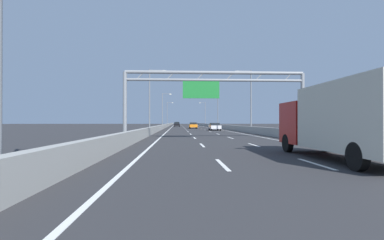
% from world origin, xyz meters
% --- Properties ---
extents(ground_plane, '(260.00, 260.00, 0.00)m').
position_xyz_m(ground_plane, '(0.00, 100.00, 0.00)').
color(ground_plane, '#2D2D30').
extents(lane_dash_left_1, '(0.16, 3.00, 0.01)m').
position_xyz_m(lane_dash_left_1, '(-1.80, 12.50, 0.01)').
color(lane_dash_left_1, white).
rests_on(lane_dash_left_1, ground_plane).
extents(lane_dash_left_2, '(0.16, 3.00, 0.01)m').
position_xyz_m(lane_dash_left_2, '(-1.80, 21.50, 0.01)').
color(lane_dash_left_2, white).
rests_on(lane_dash_left_2, ground_plane).
extents(lane_dash_left_3, '(0.16, 3.00, 0.01)m').
position_xyz_m(lane_dash_left_3, '(-1.80, 30.50, 0.01)').
color(lane_dash_left_3, white).
rests_on(lane_dash_left_3, ground_plane).
extents(lane_dash_left_4, '(0.16, 3.00, 0.01)m').
position_xyz_m(lane_dash_left_4, '(-1.80, 39.50, 0.01)').
color(lane_dash_left_4, white).
rests_on(lane_dash_left_4, ground_plane).
extents(lane_dash_left_5, '(0.16, 3.00, 0.01)m').
position_xyz_m(lane_dash_left_5, '(-1.80, 48.50, 0.01)').
color(lane_dash_left_5, white).
rests_on(lane_dash_left_5, ground_plane).
extents(lane_dash_left_6, '(0.16, 3.00, 0.01)m').
position_xyz_m(lane_dash_left_6, '(-1.80, 57.50, 0.01)').
color(lane_dash_left_6, white).
rests_on(lane_dash_left_6, ground_plane).
extents(lane_dash_left_7, '(0.16, 3.00, 0.01)m').
position_xyz_m(lane_dash_left_7, '(-1.80, 66.50, 0.01)').
color(lane_dash_left_7, white).
rests_on(lane_dash_left_7, ground_plane).
extents(lane_dash_left_8, '(0.16, 3.00, 0.01)m').
position_xyz_m(lane_dash_left_8, '(-1.80, 75.50, 0.01)').
color(lane_dash_left_8, white).
rests_on(lane_dash_left_8, ground_plane).
extents(lane_dash_left_9, '(0.16, 3.00, 0.01)m').
position_xyz_m(lane_dash_left_9, '(-1.80, 84.50, 0.01)').
color(lane_dash_left_9, white).
rests_on(lane_dash_left_9, ground_plane).
extents(lane_dash_left_10, '(0.16, 3.00, 0.01)m').
position_xyz_m(lane_dash_left_10, '(-1.80, 93.50, 0.01)').
color(lane_dash_left_10, white).
rests_on(lane_dash_left_10, ground_plane).
extents(lane_dash_left_11, '(0.16, 3.00, 0.01)m').
position_xyz_m(lane_dash_left_11, '(-1.80, 102.50, 0.01)').
color(lane_dash_left_11, white).
rests_on(lane_dash_left_11, ground_plane).
extents(lane_dash_left_12, '(0.16, 3.00, 0.01)m').
position_xyz_m(lane_dash_left_12, '(-1.80, 111.50, 0.01)').
color(lane_dash_left_12, white).
rests_on(lane_dash_left_12, ground_plane).
extents(lane_dash_left_13, '(0.16, 3.00, 0.01)m').
position_xyz_m(lane_dash_left_13, '(-1.80, 120.50, 0.01)').
color(lane_dash_left_13, white).
rests_on(lane_dash_left_13, ground_plane).
extents(lane_dash_left_14, '(0.16, 3.00, 0.01)m').
position_xyz_m(lane_dash_left_14, '(-1.80, 129.50, 0.01)').
color(lane_dash_left_14, white).
rests_on(lane_dash_left_14, ground_plane).
extents(lane_dash_left_15, '(0.16, 3.00, 0.01)m').
position_xyz_m(lane_dash_left_15, '(-1.80, 138.50, 0.01)').
color(lane_dash_left_15, white).
rests_on(lane_dash_left_15, ground_plane).
extents(lane_dash_left_16, '(0.16, 3.00, 0.01)m').
position_xyz_m(lane_dash_left_16, '(-1.80, 147.50, 0.01)').
color(lane_dash_left_16, white).
rests_on(lane_dash_left_16, ground_plane).
extents(lane_dash_left_17, '(0.16, 3.00, 0.01)m').
position_xyz_m(lane_dash_left_17, '(-1.80, 156.50, 0.01)').
color(lane_dash_left_17, white).
rests_on(lane_dash_left_17, ground_plane).
extents(lane_dash_right_1, '(0.16, 3.00, 0.01)m').
position_xyz_m(lane_dash_right_1, '(1.80, 12.50, 0.01)').
color(lane_dash_right_1, white).
rests_on(lane_dash_right_1, ground_plane).
extents(lane_dash_right_2, '(0.16, 3.00, 0.01)m').
position_xyz_m(lane_dash_right_2, '(1.80, 21.50, 0.01)').
color(lane_dash_right_2, white).
rests_on(lane_dash_right_2, ground_plane).
extents(lane_dash_right_3, '(0.16, 3.00, 0.01)m').
position_xyz_m(lane_dash_right_3, '(1.80, 30.50, 0.01)').
color(lane_dash_right_3, white).
rests_on(lane_dash_right_3, ground_plane).
extents(lane_dash_right_4, '(0.16, 3.00, 0.01)m').
position_xyz_m(lane_dash_right_4, '(1.80, 39.50, 0.01)').
color(lane_dash_right_4, white).
rests_on(lane_dash_right_4, ground_plane).
extents(lane_dash_right_5, '(0.16, 3.00, 0.01)m').
position_xyz_m(lane_dash_right_5, '(1.80, 48.50, 0.01)').
color(lane_dash_right_5, white).
rests_on(lane_dash_right_5, ground_plane).
extents(lane_dash_right_6, '(0.16, 3.00, 0.01)m').
position_xyz_m(lane_dash_right_6, '(1.80, 57.50, 0.01)').
color(lane_dash_right_6, white).
rests_on(lane_dash_right_6, ground_plane).
extents(lane_dash_right_7, '(0.16, 3.00, 0.01)m').
position_xyz_m(lane_dash_right_7, '(1.80, 66.50, 0.01)').
color(lane_dash_right_7, white).
rests_on(lane_dash_right_7, ground_plane).
extents(lane_dash_right_8, '(0.16, 3.00, 0.01)m').
position_xyz_m(lane_dash_right_8, '(1.80, 75.50, 0.01)').
color(lane_dash_right_8, white).
rests_on(lane_dash_right_8, ground_plane).
extents(lane_dash_right_9, '(0.16, 3.00, 0.01)m').
position_xyz_m(lane_dash_right_9, '(1.80, 84.50, 0.01)').
color(lane_dash_right_9, white).
rests_on(lane_dash_right_9, ground_plane).
extents(lane_dash_right_10, '(0.16, 3.00, 0.01)m').
position_xyz_m(lane_dash_right_10, '(1.80, 93.50, 0.01)').
color(lane_dash_right_10, white).
rests_on(lane_dash_right_10, ground_plane).
extents(lane_dash_right_11, '(0.16, 3.00, 0.01)m').
position_xyz_m(lane_dash_right_11, '(1.80, 102.50, 0.01)').
color(lane_dash_right_11, white).
rests_on(lane_dash_right_11, ground_plane).
extents(lane_dash_right_12, '(0.16, 3.00, 0.01)m').
position_xyz_m(lane_dash_right_12, '(1.80, 111.50, 0.01)').
color(lane_dash_right_12, white).
rests_on(lane_dash_right_12, ground_plane).
extents(lane_dash_right_13, '(0.16, 3.00, 0.01)m').
position_xyz_m(lane_dash_right_13, '(1.80, 120.50, 0.01)').
color(lane_dash_right_13, white).
rests_on(lane_dash_right_13, ground_plane).
extents(lane_dash_right_14, '(0.16, 3.00, 0.01)m').
position_xyz_m(lane_dash_right_14, '(1.80, 129.50, 0.01)').
color(lane_dash_right_14, white).
rests_on(lane_dash_right_14, ground_plane).
extents(lane_dash_right_15, '(0.16, 3.00, 0.01)m').
position_xyz_m(lane_dash_right_15, '(1.80, 138.50, 0.01)').
color(lane_dash_right_15, white).
rests_on(lane_dash_right_15, ground_plane).
extents(lane_dash_right_16, '(0.16, 3.00, 0.01)m').
position_xyz_m(lane_dash_right_16, '(1.80, 147.50, 0.01)').
color(lane_dash_right_16, white).
rests_on(lane_dash_right_16, ground_plane).
extents(lane_dash_right_17, '(0.16, 3.00, 0.01)m').
position_xyz_m(lane_dash_right_17, '(1.80, 156.50, 0.01)').
color(lane_dash_right_17, white).
rests_on(lane_dash_right_17, ground_plane).
extents(edge_line_left, '(0.16, 176.00, 0.01)m').
position_xyz_m(edge_line_left, '(-5.25, 88.00, 0.01)').
color(edge_line_left, white).
rests_on(edge_line_left, ground_plane).
extents(edge_line_right, '(0.16, 176.00, 0.01)m').
position_xyz_m(edge_line_right, '(5.25, 88.00, 0.01)').
color(edge_line_right, white).
rests_on(edge_line_right, ground_plane).
extents(barrier_left, '(0.45, 220.00, 0.95)m').
position_xyz_m(barrier_left, '(-6.90, 110.00, 0.47)').
color(barrier_left, '#9E9E99').
rests_on(barrier_left, ground_plane).
extents(barrier_right, '(0.45, 220.00, 0.95)m').
position_xyz_m(barrier_right, '(6.90, 110.00, 0.47)').
color(barrier_right, '#9E9E99').
rests_on(barrier_right, ground_plane).
extents(sign_gantry, '(17.00, 0.36, 6.36)m').
position_xyz_m(sign_gantry, '(-0.17, 28.45, 4.87)').
color(sign_gantry, gray).
rests_on(sign_gantry, ground_plane).
extents(streetlamp_left_mid, '(2.58, 0.28, 9.50)m').
position_xyz_m(streetlamp_left_mid, '(-7.47, 45.31, 5.40)').
color(streetlamp_left_mid, slate).
rests_on(streetlamp_left_mid, ground_plane).
extents(streetlamp_right_mid, '(2.58, 0.28, 9.50)m').
position_xyz_m(streetlamp_right_mid, '(7.47, 45.31, 5.40)').
color(streetlamp_right_mid, slate).
rests_on(streetlamp_right_mid, ground_plane).
extents(streetlamp_left_far, '(2.58, 0.28, 9.50)m').
position_xyz_m(streetlamp_left_far, '(-7.47, 82.02, 5.40)').
color(streetlamp_left_far, slate).
rests_on(streetlamp_left_far, ground_plane).
extents(streetlamp_right_far, '(2.58, 0.28, 9.50)m').
position_xyz_m(streetlamp_right_far, '(7.47, 82.02, 5.40)').
color(streetlamp_right_far, slate).
rests_on(streetlamp_right_far, ground_plane).
extents(streetlamp_left_distant, '(2.58, 0.28, 9.50)m').
position_xyz_m(streetlamp_left_distant, '(-7.47, 118.72, 5.40)').
color(streetlamp_left_distant, slate).
rests_on(streetlamp_left_distant, ground_plane).
extents(streetlamp_right_distant, '(2.58, 0.28, 9.50)m').
position_xyz_m(streetlamp_right_distant, '(7.47, 118.72, 5.40)').
color(streetlamp_right_distant, slate).
rests_on(streetlamp_right_distant, ground_plane).
extents(black_car, '(1.90, 4.47, 1.53)m').
position_xyz_m(black_car, '(-3.75, 96.28, 0.79)').
color(black_car, black).
rests_on(black_car, ground_plane).
extents(white_car, '(1.89, 4.58, 1.40)m').
position_xyz_m(white_car, '(3.47, 55.84, 0.73)').
color(white_car, silver).
rests_on(white_car, ground_plane).
extents(orange_car, '(1.80, 4.47, 1.44)m').
position_xyz_m(orange_car, '(0.20, 70.71, 0.75)').
color(orange_car, orange).
rests_on(orange_car, ground_plane).
extents(green_car, '(1.71, 4.30, 1.57)m').
position_xyz_m(green_car, '(-3.74, 122.57, 0.79)').
color(green_car, '#1E7A38').
rests_on(green_car, ground_plane).
extents(box_truck, '(2.38, 8.32, 3.16)m').
position_xyz_m(box_truck, '(3.44, 13.37, 1.73)').
color(box_truck, '#B21E19').
rests_on(box_truck, ground_plane).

